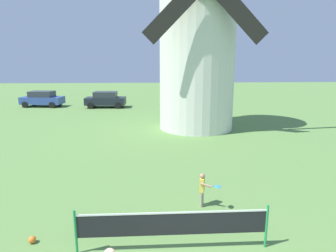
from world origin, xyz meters
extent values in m
cylinder|color=silver|center=(2.23, 15.40, 4.78)|extent=(4.85, 4.85, 9.56)
cylinder|color=#238E4C|center=(-2.53, 2.39, 0.55)|extent=(0.06, 0.06, 1.10)
cylinder|color=#238E4C|center=(1.96, 2.39, 0.55)|extent=(0.06, 0.06, 1.10)
cube|color=black|center=(-0.29, 2.39, 0.68)|extent=(4.45, 0.01, 0.55)
cube|color=white|center=(-0.29, 2.39, 0.97)|extent=(4.45, 0.02, 0.04)
cylinder|color=#9E937F|center=(0.79, 4.56, 0.24)|extent=(0.10, 0.10, 0.48)
cylinder|color=#9E937F|center=(0.75, 4.43, 0.24)|extent=(0.10, 0.10, 0.48)
cube|color=#E5CC4C|center=(0.77, 4.50, 0.70)|extent=(0.20, 0.27, 0.43)
sphere|color=tan|center=(0.77, 4.50, 0.99)|extent=(0.16, 0.16, 0.16)
cylinder|color=tan|center=(0.82, 4.64, 0.68)|extent=(0.07, 0.07, 0.32)
cylinder|color=tan|center=(0.86, 4.32, 0.76)|extent=(0.33, 0.18, 0.12)
cylinder|color=#338CCC|center=(0.98, 4.28, 0.76)|extent=(0.22, 0.10, 0.04)
ellipsoid|color=#338CCC|center=(1.19, 4.20, 0.76)|extent=(0.25, 0.29, 0.03)
sphere|color=orange|center=(-3.74, 2.85, 0.09)|extent=(0.18, 0.18, 0.18)
cube|color=#334C99|center=(-11.71, 25.80, 0.65)|extent=(4.17, 2.16, 0.70)
cube|color=#2D333D|center=(-11.71, 25.80, 1.28)|extent=(2.40, 1.75, 0.56)
cylinder|color=black|center=(-10.26, 26.48, 0.30)|extent=(0.62, 0.25, 0.60)
cylinder|color=black|center=(-10.46, 24.79, 0.30)|extent=(0.62, 0.25, 0.60)
cylinder|color=black|center=(-12.96, 26.80, 0.30)|extent=(0.62, 0.25, 0.60)
cylinder|color=black|center=(-13.16, 25.11, 0.30)|extent=(0.62, 0.25, 0.60)
cube|color=#1E232D|center=(-5.29, 24.91, 0.65)|extent=(3.91, 1.79, 0.70)
cube|color=#2D333D|center=(-5.29, 24.91, 1.28)|extent=(2.20, 1.55, 0.56)
cylinder|color=black|center=(-3.95, 25.73, 0.30)|extent=(0.60, 0.19, 0.60)
cylinder|color=black|center=(-3.99, 24.03, 0.30)|extent=(0.60, 0.19, 0.60)
cylinder|color=black|center=(-6.59, 25.79, 0.30)|extent=(0.60, 0.19, 0.60)
cylinder|color=black|center=(-6.63, 24.09, 0.30)|extent=(0.60, 0.19, 0.60)
camera|label=1|loc=(-0.74, -3.68, 4.38)|focal=30.88mm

